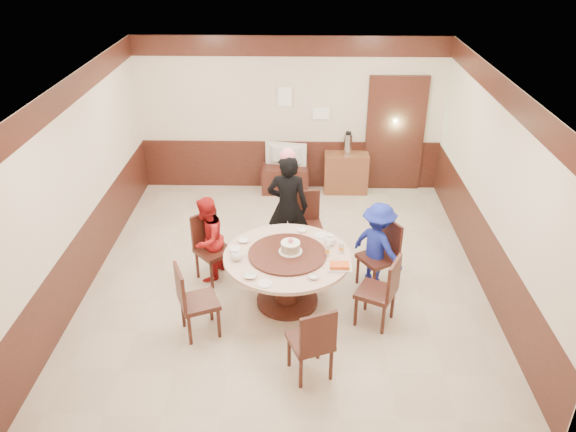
{
  "coord_description": "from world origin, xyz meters",
  "views": [
    {
      "loc": [
        0.18,
        -6.78,
        4.59
      ],
      "look_at": [
        0.03,
        -0.29,
        1.1
      ],
      "focal_mm": 35.0,
      "sensor_mm": 36.0,
      "label": 1
    }
  ],
  "objects_px": {
    "shrimp_platter": "(339,266)",
    "tv_stand": "(285,179)",
    "banquet_table": "(287,269)",
    "side_cabinet": "(346,173)",
    "person_red": "(207,239)",
    "person_blue": "(378,246)",
    "person_standing": "(288,207)",
    "television": "(285,155)",
    "thermos": "(348,144)",
    "birthday_cake": "(290,247)"
  },
  "relations": [
    {
      "from": "banquet_table",
      "to": "shrimp_platter",
      "type": "xyz_separation_m",
      "value": [
        0.65,
        -0.29,
        0.24
      ]
    },
    {
      "from": "person_blue",
      "to": "television",
      "type": "xyz_separation_m",
      "value": [
        -1.34,
        2.98,
        0.1
      ]
    },
    {
      "from": "person_red",
      "to": "tv_stand",
      "type": "height_order",
      "value": "person_red"
    },
    {
      "from": "tv_stand",
      "to": "banquet_table",
      "type": "bearing_deg",
      "value": -87.94
    },
    {
      "from": "person_red",
      "to": "tv_stand",
      "type": "distance_m",
      "value": 3.05
    },
    {
      "from": "birthday_cake",
      "to": "thermos",
      "type": "relative_size",
      "value": 0.81
    },
    {
      "from": "person_red",
      "to": "birthday_cake",
      "type": "distance_m",
      "value": 1.31
    },
    {
      "from": "tv_stand",
      "to": "side_cabinet",
      "type": "bearing_deg",
      "value": 1.53
    },
    {
      "from": "tv_stand",
      "to": "thermos",
      "type": "height_order",
      "value": "thermos"
    },
    {
      "from": "side_cabinet",
      "to": "thermos",
      "type": "xyz_separation_m",
      "value": [
        0.01,
        0.0,
        0.56
      ]
    },
    {
      "from": "person_blue",
      "to": "tv_stand",
      "type": "height_order",
      "value": "person_blue"
    },
    {
      "from": "person_red",
      "to": "person_blue",
      "type": "distance_m",
      "value": 2.35
    },
    {
      "from": "banquet_table",
      "to": "side_cabinet",
      "type": "bearing_deg",
      "value": 73.88
    },
    {
      "from": "person_standing",
      "to": "birthday_cake",
      "type": "height_order",
      "value": "person_standing"
    },
    {
      "from": "person_blue",
      "to": "thermos",
      "type": "distance_m",
      "value": 3.03
    },
    {
      "from": "person_blue",
      "to": "side_cabinet",
      "type": "bearing_deg",
      "value": -40.18
    },
    {
      "from": "birthday_cake",
      "to": "side_cabinet",
      "type": "height_order",
      "value": "birthday_cake"
    },
    {
      "from": "person_red",
      "to": "birthday_cake",
      "type": "height_order",
      "value": "person_red"
    },
    {
      "from": "television",
      "to": "tv_stand",
      "type": "bearing_deg",
      "value": 10.57
    },
    {
      "from": "shrimp_platter",
      "to": "banquet_table",
      "type": "bearing_deg",
      "value": 155.72
    },
    {
      "from": "shrimp_platter",
      "to": "tv_stand",
      "type": "bearing_deg",
      "value": 101.7
    },
    {
      "from": "person_blue",
      "to": "tv_stand",
      "type": "distance_m",
      "value": 3.29
    },
    {
      "from": "person_standing",
      "to": "thermos",
      "type": "relative_size",
      "value": 4.35
    },
    {
      "from": "banquet_table",
      "to": "side_cabinet",
      "type": "distance_m",
      "value": 3.62
    },
    {
      "from": "person_standing",
      "to": "person_red",
      "type": "xyz_separation_m",
      "value": [
        -1.11,
        -0.6,
        -0.21
      ]
    },
    {
      "from": "banquet_table",
      "to": "person_blue",
      "type": "relative_size",
      "value": 1.32
    },
    {
      "from": "banquet_table",
      "to": "television",
      "type": "relative_size",
      "value": 2.14
    },
    {
      "from": "side_cabinet",
      "to": "birthday_cake",
      "type": "bearing_deg",
      "value": -105.64
    },
    {
      "from": "person_blue",
      "to": "thermos",
      "type": "relative_size",
      "value": 3.28
    },
    {
      "from": "person_blue",
      "to": "shrimp_platter",
      "type": "bearing_deg",
      "value": 98.83
    },
    {
      "from": "tv_stand",
      "to": "thermos",
      "type": "distance_m",
      "value": 1.33
    },
    {
      "from": "shrimp_platter",
      "to": "side_cabinet",
      "type": "relative_size",
      "value": 0.38
    },
    {
      "from": "shrimp_platter",
      "to": "tv_stand",
      "type": "height_order",
      "value": "shrimp_platter"
    },
    {
      "from": "person_red",
      "to": "side_cabinet",
      "type": "relative_size",
      "value": 1.55
    },
    {
      "from": "person_red",
      "to": "television",
      "type": "relative_size",
      "value": 1.62
    },
    {
      "from": "banquet_table",
      "to": "thermos",
      "type": "height_order",
      "value": "thermos"
    },
    {
      "from": "person_red",
      "to": "thermos",
      "type": "relative_size",
      "value": 3.27
    },
    {
      "from": "person_red",
      "to": "shrimp_platter",
      "type": "xyz_separation_m",
      "value": [
        1.78,
        -0.88,
        0.16
      ]
    },
    {
      "from": "person_standing",
      "to": "shrimp_platter",
      "type": "distance_m",
      "value": 1.63
    },
    {
      "from": "birthday_cake",
      "to": "television",
      "type": "bearing_deg",
      "value": 92.74
    },
    {
      "from": "television",
      "to": "person_blue",
      "type": "bearing_deg",
      "value": 124.84
    },
    {
      "from": "person_standing",
      "to": "person_blue",
      "type": "distance_m",
      "value": 1.45
    },
    {
      "from": "television",
      "to": "shrimp_platter",
      "type": "bearing_deg",
      "value": 112.27
    },
    {
      "from": "shrimp_platter",
      "to": "side_cabinet",
      "type": "height_order",
      "value": "shrimp_platter"
    },
    {
      "from": "banquet_table",
      "to": "person_red",
      "type": "xyz_separation_m",
      "value": [
        -1.13,
        0.59,
        0.09
      ]
    },
    {
      "from": "person_standing",
      "to": "side_cabinet",
      "type": "xyz_separation_m",
      "value": [
        1.03,
        2.28,
        -0.45
      ]
    },
    {
      "from": "thermos",
      "to": "person_standing",
      "type": "bearing_deg",
      "value": -114.37
    },
    {
      "from": "banquet_table",
      "to": "tv_stand",
      "type": "relative_size",
      "value": 1.93
    },
    {
      "from": "person_blue",
      "to": "side_cabinet",
      "type": "distance_m",
      "value": 3.02
    },
    {
      "from": "banquet_table",
      "to": "person_standing",
      "type": "bearing_deg",
      "value": 91.06
    }
  ]
}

